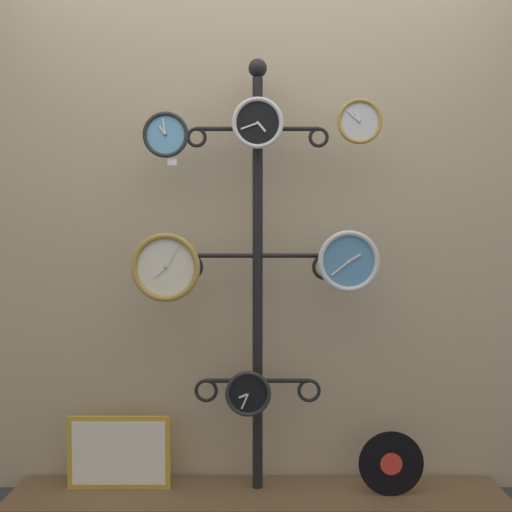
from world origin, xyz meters
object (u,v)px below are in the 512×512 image
at_px(vinyl_record, 389,464).
at_px(clock_middle_left, 164,267).
at_px(clock_bottom_center, 246,393).
at_px(picture_frame, 117,453).
at_px(clock_top_center, 257,123).
at_px(clock_top_right, 358,122).
at_px(display_stand, 256,353).
at_px(clock_top_left, 164,135).
at_px(clock_middle_right, 347,261).

bearing_deg(vinyl_record, clock_middle_left, -178.93).
distance_m(clock_bottom_center, picture_frame, 0.66).
height_order(clock_top_center, vinyl_record, clock_top_center).
relative_size(clock_middle_left, picture_frame, 0.65).
bearing_deg(clock_top_center, clock_middle_left, -177.84).
bearing_deg(clock_top_right, clock_bottom_center, -178.35).
height_order(display_stand, clock_bottom_center, display_stand).
height_order(clock_top_center, picture_frame, clock_top_center).
bearing_deg(clock_middle_left, display_stand, 15.58).
relative_size(clock_middle_left, clock_bottom_center, 1.50).
relative_size(clock_top_left, clock_top_right, 1.02).
relative_size(clock_bottom_center, picture_frame, 0.43).
distance_m(clock_top_left, vinyl_record, 1.74).
relative_size(clock_middle_right, vinyl_record, 0.94).
relative_size(clock_top_left, clock_middle_right, 0.74).
bearing_deg(clock_top_right, picture_frame, 175.69).
relative_size(display_stand, vinyl_record, 6.94).
height_order(clock_top_left, clock_middle_right, clock_top_left).
bearing_deg(clock_top_left, clock_top_right, -1.34).
relative_size(clock_top_center, clock_middle_left, 0.75).
height_order(clock_top_right, clock_bottom_center, clock_top_right).
bearing_deg(vinyl_record, clock_bottom_center, -178.31).
bearing_deg(clock_middle_right, clock_bottom_center, -177.70).
bearing_deg(clock_top_right, vinyl_record, 1.84).
xyz_separation_m(clock_top_left, clock_top_right, (0.83, -0.02, 0.05)).
xyz_separation_m(clock_middle_right, picture_frame, (-1.02, 0.08, -0.87)).
bearing_deg(clock_bottom_center, display_stand, 69.48).
bearing_deg(picture_frame, vinyl_record, -3.56).
relative_size(clock_top_left, clock_bottom_center, 1.00).
xyz_separation_m(clock_top_right, picture_frame, (-1.06, 0.08, -1.47)).
xyz_separation_m(clock_middle_right, clock_bottom_center, (-0.44, -0.02, -0.57)).
bearing_deg(clock_bottom_center, picture_frame, 170.87).
xyz_separation_m(display_stand, clock_top_center, (0.00, -0.10, 1.01)).
height_order(clock_top_left, clock_bottom_center, clock_top_left).
bearing_deg(display_stand, clock_top_right, -12.51).
bearing_deg(clock_bottom_center, clock_middle_right, 2.30).
bearing_deg(vinyl_record, clock_top_left, 179.14).
bearing_deg(clock_top_center, clock_bottom_center, -160.71).
distance_m(clock_top_left, clock_top_right, 0.84).
height_order(clock_top_right, picture_frame, clock_top_right).
xyz_separation_m(clock_top_center, clock_middle_left, (-0.40, -0.02, -0.62)).
distance_m(clock_top_left, clock_middle_right, 0.96).
relative_size(clock_middle_left, vinyl_record, 1.04).
height_order(clock_bottom_center, picture_frame, clock_bottom_center).
xyz_separation_m(clock_top_right, clock_middle_right, (-0.04, 0.00, -0.60)).
distance_m(display_stand, vinyl_record, 0.76).
bearing_deg(clock_top_left, clock_top_center, -2.58).
xyz_separation_m(display_stand, clock_middle_left, (-0.40, -0.11, 0.39)).
xyz_separation_m(clock_top_left, vinyl_record, (0.98, -0.01, -1.43)).
bearing_deg(clock_middle_right, vinyl_record, 0.32).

